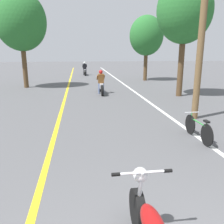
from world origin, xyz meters
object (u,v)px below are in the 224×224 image
(motorcycle_rider_lead, at_px, (101,85))
(roadside_tree_left, at_px, (21,22))
(utility_pole, at_px, (202,35))
(motorcycle_rider_far, at_px, (85,70))
(roadside_tree_right_near, at_px, (185,11))
(roadside_tree_right_far, at_px, (146,36))
(bicycle_parked, at_px, (198,129))

(motorcycle_rider_lead, bearing_deg, roadside_tree_left, 147.24)
(utility_pole, height_order, motorcycle_rider_far, utility_pole)
(motorcycle_rider_far, bearing_deg, motorcycle_rider_lead, -86.82)
(roadside_tree_left, height_order, motorcycle_rider_far, roadside_tree_left)
(roadside_tree_right_near, bearing_deg, roadside_tree_right_far, 89.18)
(roadside_tree_right_far, bearing_deg, roadside_tree_right_near, -90.82)
(roadside_tree_right_near, distance_m, bicycle_parked, 8.28)
(roadside_tree_left, bearing_deg, roadside_tree_right_far, 17.31)
(utility_pole, bearing_deg, roadside_tree_left, 131.19)
(roadside_tree_left, relative_size, motorcycle_rider_lead, 2.97)
(utility_pole, xyz_separation_m, roadside_tree_right_near, (1.34, 4.59, 1.51))
(roadside_tree_left, bearing_deg, utility_pole, -48.81)
(roadside_tree_right_far, height_order, motorcycle_rider_lead, roadside_tree_right_far)
(roadside_tree_right_near, bearing_deg, roadside_tree_left, 153.83)
(motorcycle_rider_lead, distance_m, motorcycle_rider_far, 11.80)
(bicycle_parked, bearing_deg, motorcycle_rider_lead, 104.24)
(utility_pole, relative_size, roadside_tree_right_far, 1.09)
(roadside_tree_right_near, bearing_deg, utility_pole, -106.31)
(motorcycle_rider_far, bearing_deg, roadside_tree_left, -117.11)
(roadside_tree_left, bearing_deg, motorcycle_rider_far, 62.89)
(motorcycle_rider_lead, xyz_separation_m, motorcycle_rider_far, (-0.65, 11.78, -0.00))
(roadside_tree_right_near, xyz_separation_m, roadside_tree_left, (-9.41, 4.62, -0.14))
(roadside_tree_right_near, xyz_separation_m, roadside_tree_right_far, (0.11, 7.59, -0.80))
(roadside_tree_right_near, relative_size, roadside_tree_left, 0.99)
(roadside_tree_right_far, distance_m, roadside_tree_left, 9.99)
(roadside_tree_right_near, distance_m, motorcycle_rider_far, 14.66)
(roadside_tree_right_far, bearing_deg, utility_pole, -96.80)
(roadside_tree_right_far, relative_size, motorcycle_rider_lead, 2.53)
(roadside_tree_right_near, distance_m, roadside_tree_right_far, 7.63)
(roadside_tree_right_near, height_order, roadside_tree_left, roadside_tree_left)
(utility_pole, distance_m, roadside_tree_right_far, 12.29)
(utility_pole, xyz_separation_m, motorcycle_rider_lead, (-3.04, 5.98, -2.52))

